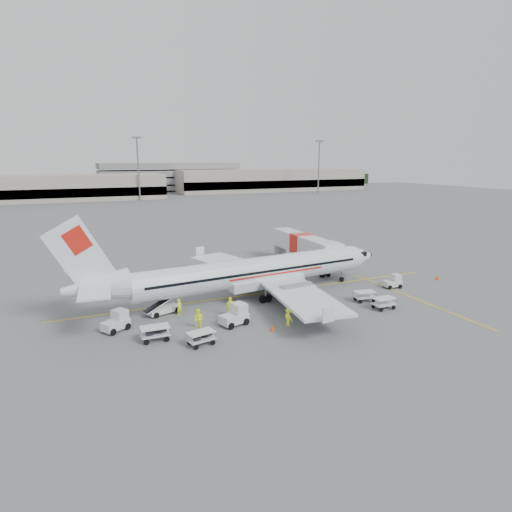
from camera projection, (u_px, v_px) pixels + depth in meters
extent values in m
plane|color=#56595B|center=(263.00, 293.00, 47.34)|extent=(360.00, 360.00, 0.00)
cube|color=yellow|center=(263.00, 293.00, 47.33)|extent=(44.00, 0.20, 0.01)
cube|color=yellow|center=(413.00, 298.00, 45.67)|extent=(0.20, 20.00, 0.01)
cone|color=#EB4915|center=(438.00, 277.00, 52.48)|extent=(0.42, 0.42, 0.69)
cone|color=#EB4915|center=(210.00, 258.00, 62.79)|extent=(0.38, 0.38, 0.62)
cone|color=#EB4915|center=(273.00, 328.00, 36.85)|extent=(0.37, 0.37, 0.60)
imported|color=#E2F118|center=(179.00, 307.00, 40.50)|extent=(0.69, 0.67, 1.60)
imported|color=#E2F118|center=(199.00, 319.00, 37.22)|extent=(1.08, 1.10, 1.79)
imported|color=#E2F118|center=(289.00, 317.00, 37.88)|extent=(0.73, 1.12, 1.64)
imported|color=#E2F118|center=(230.00, 306.00, 40.29)|extent=(1.09, 0.47, 1.84)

